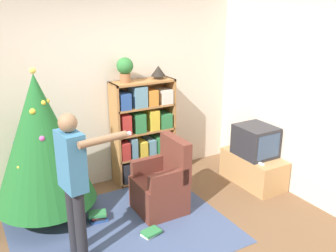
# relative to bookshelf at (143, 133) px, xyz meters

# --- Properties ---
(ground_plane) EXTENTS (14.00, 14.00, 0.00)m
(ground_plane) POSITION_rel_bookshelf_xyz_m (-0.54, -1.61, -0.71)
(ground_plane) COLOR brown
(wall_back) EXTENTS (8.00, 0.10, 2.60)m
(wall_back) POSITION_rel_bookshelf_xyz_m (-0.54, 0.24, 0.59)
(wall_back) COLOR beige
(wall_back) RESTS_ON ground_plane
(wall_right) EXTENTS (0.10, 8.00, 2.60)m
(wall_right) POSITION_rel_bookshelf_xyz_m (1.59, -1.61, 0.59)
(wall_right) COLOR beige
(wall_right) RESTS_ON ground_plane
(area_rug) EXTENTS (2.35, 1.84, 0.01)m
(area_rug) POSITION_rel_bookshelf_xyz_m (-0.80, -1.08, -0.70)
(area_rug) COLOR #3D4C70
(area_rug) RESTS_ON ground_plane
(bookshelf) EXTENTS (0.88, 0.32, 1.45)m
(bookshelf) POSITION_rel_bookshelf_xyz_m (0.00, 0.00, 0.00)
(bookshelf) COLOR #A8703D
(bookshelf) RESTS_ON ground_plane
(tv_stand) EXTENTS (0.47, 0.93, 0.42)m
(tv_stand) POSITION_rel_bookshelf_xyz_m (1.28, -0.89, -0.49)
(tv_stand) COLOR tan
(tv_stand) RESTS_ON ground_plane
(television) EXTENTS (0.46, 0.52, 0.43)m
(television) POSITION_rel_bookshelf_xyz_m (1.28, -0.90, -0.07)
(television) COLOR #28282D
(television) RESTS_ON tv_stand
(game_remote) EXTENTS (0.04, 0.12, 0.02)m
(game_remote) POSITION_rel_bookshelf_xyz_m (1.14, -1.17, -0.27)
(game_remote) COLOR white
(game_remote) RESTS_ON tv_stand
(christmas_tree) EXTENTS (1.16, 1.16, 1.81)m
(christmas_tree) POSITION_rel_bookshelf_xyz_m (-1.45, -0.36, 0.27)
(christmas_tree) COLOR #4C3323
(christmas_tree) RESTS_ON ground_plane
(armchair) EXTENTS (0.57, 0.56, 0.92)m
(armchair) POSITION_rel_bookshelf_xyz_m (-0.19, -0.89, -0.38)
(armchair) COLOR brown
(armchair) RESTS_ON ground_plane
(standing_person) EXTENTS (0.67, 0.47, 1.52)m
(standing_person) POSITION_rel_bookshelf_xyz_m (-1.35, -1.26, 0.19)
(standing_person) COLOR #232328
(standing_person) RESTS_ON ground_plane
(potted_plant) EXTENTS (0.22, 0.22, 0.33)m
(potted_plant) POSITION_rel_bookshelf_xyz_m (-0.24, 0.01, 0.94)
(potted_plant) COLOR #935B38
(potted_plant) RESTS_ON bookshelf
(table_lamp) EXTENTS (0.20, 0.20, 0.18)m
(table_lamp) POSITION_rel_bookshelf_xyz_m (0.25, 0.01, 0.85)
(table_lamp) COLOR #473828
(table_lamp) RESTS_ON bookshelf
(book_pile_near_tree) EXTENTS (0.24, 0.20, 0.11)m
(book_pile_near_tree) POSITION_rel_bookshelf_xyz_m (-0.97, -0.74, -0.65)
(book_pile_near_tree) COLOR #284C93
(book_pile_near_tree) RESTS_ON ground_plane
(book_pile_by_chair) EXTENTS (0.24, 0.19, 0.05)m
(book_pile_by_chair) POSITION_rel_bookshelf_xyz_m (-0.55, -1.30, -0.68)
(book_pile_by_chair) COLOR beige
(book_pile_by_chair) RESTS_ON ground_plane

